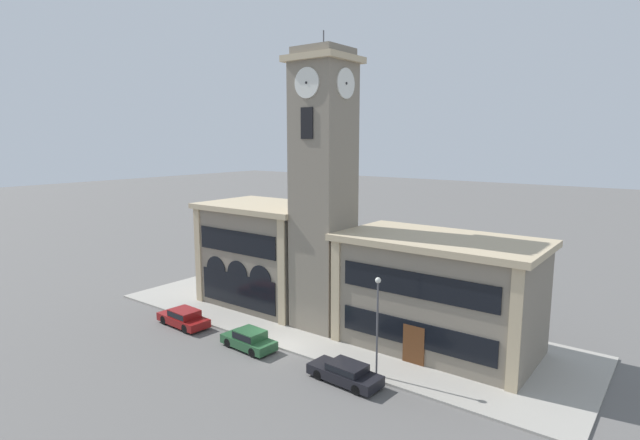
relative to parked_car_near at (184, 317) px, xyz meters
The scene contains 9 objects.
ground_plane 8.93m from the parked_car_near, ahead, with size 300.00×300.00×0.00m, color #605E5B.
sidewalk_kerb 11.55m from the parked_car_near, 40.09° to the left, with size 38.58×12.45×0.15m.
clock_tower 14.75m from the parked_car_near, 36.43° to the left, with size 4.51×4.51×22.22m.
town_hall_left_wing 9.05m from the parked_car_near, 80.69° to the left, with size 11.28×7.74×8.99m.
town_hall_right_wing 19.63m from the parked_car_near, 24.76° to the left, with size 13.78×7.74×7.94m.
parked_car_near is the anchor object (origin of this frame).
parked_car_mid 7.22m from the parked_car_near, ahead, with size 4.22×1.98×1.39m.
parked_car_far 15.37m from the parked_car_near, ahead, with size 4.74×2.00×1.25m.
street_lamp 16.99m from the parked_car_near, ahead, with size 0.36×0.36×6.23m.
Camera 1 is at (22.33, -24.56, 14.44)m, focal length 28.00 mm.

